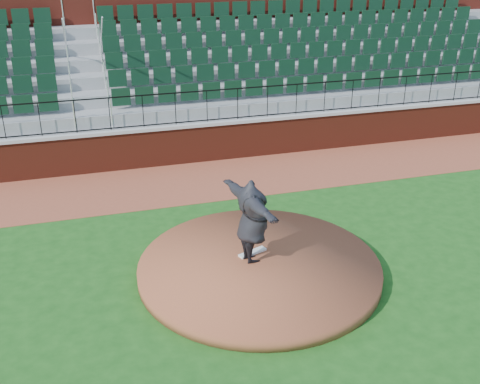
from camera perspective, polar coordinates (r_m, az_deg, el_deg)
name	(u,v)px	position (r m, az deg, el deg)	size (l,w,h in m)	color
ground	(259,273)	(12.71, 1.89, -8.05)	(90.00, 90.00, 0.00)	#184F16
warning_track	(204,180)	(17.34, -3.58, 1.24)	(34.00, 3.20, 0.01)	brown
field_wall	(193,144)	(18.58, -4.72, 4.79)	(34.00, 0.35, 1.20)	maroon
wall_cap	(192,124)	(18.38, -4.79, 6.70)	(34.00, 0.45, 0.10)	#B7B7B7
wall_railing	(191,108)	(18.22, -4.85, 8.35)	(34.00, 0.05, 1.00)	black
seating_stands	(175,73)	(20.69, -6.46, 11.67)	(34.00, 5.10, 4.60)	gray
concourse_wall	(162,46)	(23.31, -7.77, 14.18)	(34.00, 0.50, 5.50)	maroon
pitchers_mound	(259,268)	(12.66, 1.92, -7.54)	(5.28, 5.28, 0.25)	brown
pitching_rubber	(252,252)	(12.93, 1.25, -6.01)	(0.68, 0.17, 0.05)	white
pitcher	(252,221)	(12.22, 1.22, -2.92)	(2.37, 0.64, 1.92)	black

